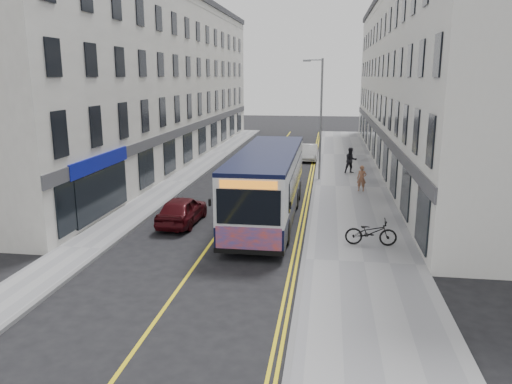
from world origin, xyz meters
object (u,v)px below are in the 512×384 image
(city_bus, at_px, (268,183))
(pedestrian_far, at_px, (351,160))
(streetlamp, at_px, (320,115))
(car_white, at_px, (309,152))
(bicycle, at_px, (371,232))
(car_maroon, at_px, (182,210))
(pedestrian_near, at_px, (362,178))

(city_bus, bearing_deg, pedestrian_far, 69.96)
(streetlamp, relative_size, car_white, 2.04)
(bicycle, height_order, pedestrian_far, pedestrian_far)
(city_bus, height_order, bicycle, city_bus)
(car_white, bearing_deg, car_maroon, -104.99)
(pedestrian_near, bearing_deg, car_white, 119.45)
(pedestrian_far, bearing_deg, car_maroon, -136.72)
(bicycle, bearing_deg, city_bus, 52.47)
(bicycle, height_order, car_white, car_white)
(car_white, height_order, car_maroon, car_maroon)
(streetlamp, height_order, car_maroon, streetlamp)
(streetlamp, relative_size, bicycle, 3.83)
(streetlamp, distance_m, pedestrian_far, 4.73)
(car_white, distance_m, car_maroon, 20.16)
(car_white, bearing_deg, pedestrian_near, -72.68)
(streetlamp, distance_m, bicycle, 13.97)
(pedestrian_near, bearing_deg, bicycle, -79.11)
(pedestrian_near, distance_m, car_maroon, 11.81)
(car_maroon, bearing_deg, bicycle, 167.56)
(pedestrian_far, distance_m, car_maroon, 15.93)
(streetlamp, relative_size, car_maroon, 2.00)
(streetlamp, height_order, pedestrian_far, streetlamp)
(pedestrian_near, bearing_deg, streetlamp, 141.80)
(streetlamp, bearing_deg, bicycle, -79.48)
(pedestrian_near, relative_size, car_white, 0.39)
(city_bus, height_order, car_maroon, city_bus)
(bicycle, height_order, pedestrian_near, pedestrian_near)
(pedestrian_near, bearing_deg, car_maroon, -126.36)
(bicycle, distance_m, car_maroon, 8.90)
(streetlamp, relative_size, pedestrian_far, 4.38)
(city_bus, bearing_deg, bicycle, -36.45)
(pedestrian_near, height_order, car_maroon, pedestrian_near)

